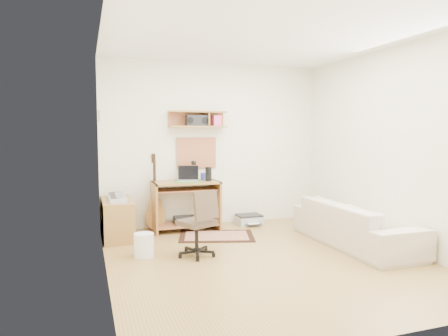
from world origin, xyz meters
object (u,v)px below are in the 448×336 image
object	(u,v)px
desk	(186,206)
printer	(249,219)
cabinet	(117,219)
task_chair	(197,223)
sofa	(355,217)

from	to	relation	value
desk	printer	distance (m)	1.10
cabinet	printer	xyz separation A→B (m)	(2.10, 0.20, -0.19)
task_chair	cabinet	distance (m)	1.47
cabinet	sofa	size ratio (longest dim) A/B	0.46
cabinet	desk	bearing A→B (deg)	9.57
printer	sofa	bearing A→B (deg)	-62.81
cabinet	printer	bearing A→B (deg)	5.51
printer	cabinet	bearing A→B (deg)	-175.67
printer	sofa	size ratio (longest dim) A/B	0.21
task_chair	sofa	bearing A→B (deg)	-29.40
desk	sofa	size ratio (longest dim) A/B	0.51
desk	printer	world-z (taller)	desk
desk	cabinet	distance (m)	1.06
desk	printer	xyz separation A→B (m)	(1.06, 0.03, -0.29)
sofa	desk	bearing A→B (deg)	50.77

